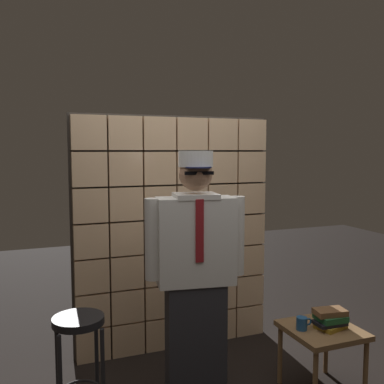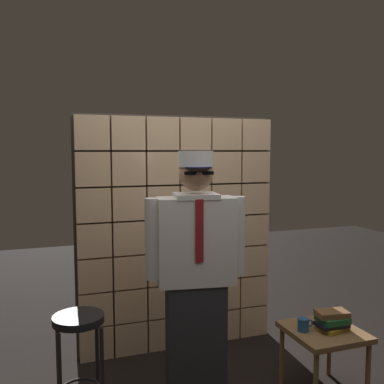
{
  "view_description": "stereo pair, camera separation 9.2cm",
  "coord_description": "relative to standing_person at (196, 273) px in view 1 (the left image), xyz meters",
  "views": [
    {
      "loc": [
        -1.25,
        -2.41,
        1.82
      ],
      "look_at": [
        -0.19,
        0.33,
        1.54
      ],
      "focal_mm": 40.17,
      "sensor_mm": 36.0,
      "label": 1
    },
    {
      "loc": [
        -1.16,
        -2.44,
        1.82
      ],
      "look_at": [
        -0.19,
        0.33,
        1.54
      ],
      "focal_mm": 40.17,
      "sensor_mm": 36.0,
      "label": 2
    }
  ],
  "objects": [
    {
      "name": "book_stack",
      "position": [
        0.97,
        -0.27,
        -0.37
      ],
      "size": [
        0.25,
        0.2,
        0.14
      ],
      "color": "olive",
      "rests_on": "side_table"
    },
    {
      "name": "glass_block_wall",
      "position": [
        0.15,
        0.88,
        0.11
      ],
      "size": [
        1.85,
        0.1,
        2.16
      ],
      "color": "#E0B78C",
      "rests_on": "ground"
    },
    {
      "name": "bar_stool",
      "position": [
        -0.82,
        0.04,
        -0.4
      ],
      "size": [
        0.34,
        0.34,
        0.73
      ],
      "color": "black",
      "rests_on": "ground"
    },
    {
      "name": "side_table",
      "position": [
        0.92,
        -0.25,
        -0.51
      ],
      "size": [
        0.52,
        0.52,
        0.5
      ],
      "color": "brown",
      "rests_on": "ground"
    },
    {
      "name": "standing_person",
      "position": [
        0.0,
        0.0,
        0.0
      ],
      "size": [
        0.73,
        0.35,
        1.82
      ],
      "rotation": [
        0.0,
        0.0,
        -0.15
      ],
      "color": "#28282D",
      "rests_on": "ground"
    },
    {
      "name": "coffee_mug",
      "position": [
        0.76,
        -0.22,
        -0.4
      ],
      "size": [
        0.13,
        0.08,
        0.09
      ],
      "color": "navy",
      "rests_on": "side_table"
    }
  ]
}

